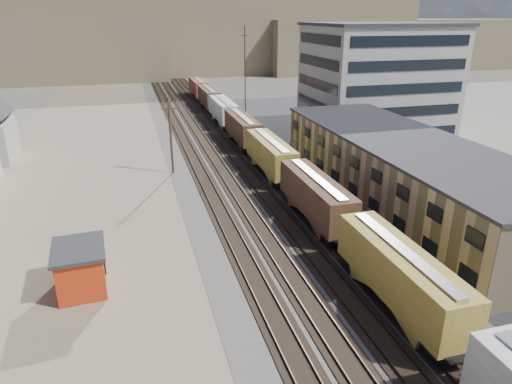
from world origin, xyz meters
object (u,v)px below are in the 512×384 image
object	(u,v)px
maintenance_shed	(81,268)
parked_car_blue	(413,157)
freight_train	(255,139)
utility_pole_north	(171,134)

from	to	relation	value
maintenance_shed	parked_car_blue	distance (m)	47.76
maintenance_shed	parked_car_blue	size ratio (longest dim) A/B	0.87
parked_car_blue	maintenance_shed	bearing A→B (deg)	179.94
freight_train	parked_car_blue	distance (m)	22.55
freight_train	utility_pole_north	distance (m)	13.09
freight_train	parked_car_blue	xyz separation A→B (m)	(20.93, -8.16, -1.97)
freight_train	parked_car_blue	bearing A→B (deg)	-21.31
freight_train	maintenance_shed	bearing A→B (deg)	-126.43
utility_pole_north	maintenance_shed	bearing A→B (deg)	-110.18
maintenance_shed	utility_pole_north	bearing A→B (deg)	69.82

